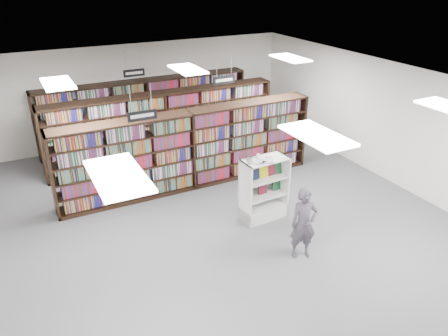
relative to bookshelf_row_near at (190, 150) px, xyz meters
name	(u,v)px	position (x,y,z in m)	size (l,w,h in m)	color
floor	(225,220)	(0.00, -2.00, -1.05)	(12.00, 12.00, 0.00)	#56565B
ceiling	(225,87)	(0.00, -2.00, 2.15)	(10.00, 12.00, 0.10)	silver
wall_back	(143,93)	(0.00, 4.00, 0.55)	(10.00, 0.10, 3.20)	white
wall_right	(392,124)	(5.00, -2.00, 0.55)	(0.10, 12.00, 3.20)	white
bookshelf_row_near	(190,150)	(0.00, 0.00, 0.00)	(7.00, 0.60, 2.10)	black
bookshelf_row_mid	(164,127)	(0.00, 2.00, 0.00)	(7.00, 0.60, 2.10)	black
bookshelf_row_far	(147,111)	(0.00, 3.70, 0.00)	(7.00, 0.60, 2.10)	black
aisle_sign_left	(142,115)	(-1.50, -1.00, 1.48)	(0.65, 0.02, 0.80)	#B2B2B7
aisle_sign_right	(224,79)	(1.50, 1.00, 1.48)	(0.65, 0.02, 0.80)	#B2B2B7
aisle_sign_center	(134,72)	(-0.50, 3.00, 1.48)	(0.65, 0.02, 0.80)	#B2B2B7
troffer_front_left	(118,176)	(-3.00, -5.00, 2.11)	(0.60, 1.20, 0.04)	white
troffer_front_center	(317,135)	(0.00, -5.00, 2.11)	(0.60, 1.20, 0.04)	white
troffer_back_left	(58,83)	(-3.00, 0.00, 2.11)	(0.60, 1.20, 0.04)	white
troffer_back_center	(188,69)	(0.00, 0.00, 2.11)	(0.60, 1.20, 0.04)	white
troffer_back_right	(290,58)	(3.00, 0.00, 2.11)	(0.60, 1.20, 0.04)	white
endcap_display	(263,198)	(0.86, -2.24, -0.55)	(1.11, 0.60, 1.51)	silver
open_book	(260,159)	(0.71, -2.29, 0.50)	(0.68, 0.54, 0.13)	black
shopper	(304,224)	(0.78, -3.92, -0.29)	(0.56, 0.37, 1.53)	#4A454F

